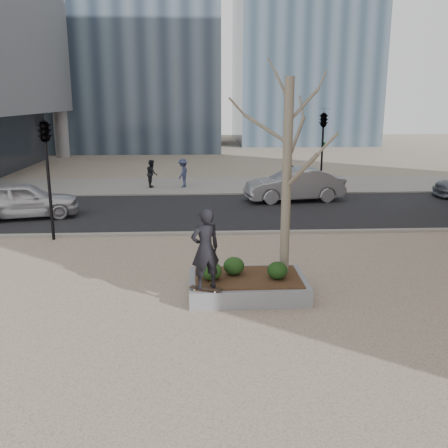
{
  "coord_description": "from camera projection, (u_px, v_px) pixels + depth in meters",
  "views": [
    {
      "loc": [
        -0.27,
        -12.13,
        4.95
      ],
      "look_at": [
        0.5,
        2.0,
        1.4
      ],
      "focal_mm": 40.0,
      "sensor_mm": 36.0,
      "label": 1
    }
  ],
  "objects": [
    {
      "name": "skateboard",
      "position": [
        206.0,
        289.0,
        12.04
      ],
      "size": [
        0.8,
        0.44,
        0.08
      ],
      "primitive_type": null,
      "rotation": [
        0.0,
        0.0,
        -0.33
      ],
      "color": "black",
      "rests_on": "planter"
    },
    {
      "name": "planter_mulch",
      "position": [
        247.0,
        277.0,
        12.91
      ],
      "size": [
        2.7,
        1.7,
        0.04
      ],
      "primitive_type": "cube",
      "color": "#382314",
      "rests_on": "planter"
    },
    {
      "name": "far_sidewalk",
      "position": [
        202.0,
        185.0,
        29.43
      ],
      "size": [
        60.0,
        6.0,
        0.02
      ],
      "primitive_type": "cube",
      "color": "gray",
      "rests_on": "ground"
    },
    {
      "name": "shrub_left",
      "position": [
        211.0,
        271.0,
        12.63
      ],
      "size": [
        0.56,
        0.56,
        0.48
      ],
      "primitive_type": "ellipsoid",
      "color": "#133D16",
      "rests_on": "planter_mulch"
    },
    {
      "name": "ground",
      "position": [
        209.0,
        295.0,
        12.97
      ],
      "size": [
        120.0,
        120.0,
        0.0
      ],
      "primitive_type": "plane",
      "color": "tan",
      "rests_on": "ground"
    },
    {
      "name": "shrub_middle",
      "position": [
        234.0,
        266.0,
        13.01
      ],
      "size": [
        0.55,
        0.55,
        0.46
      ],
      "primitive_type": "ellipsoid",
      "color": "#113514",
      "rests_on": "planter_mulch"
    },
    {
      "name": "traffic_light_far",
      "position": [
        322.0,
        151.0,
        26.9
      ],
      "size": [
        0.6,
        2.48,
        4.5
      ],
      "primitive_type": null,
      "color": "black",
      "rests_on": "ground"
    },
    {
      "name": "sycamore_tree",
      "position": [
        288.0,
        147.0,
        12.44
      ],
      "size": [
        2.8,
        2.8,
        6.6
      ],
      "primitive_type": null,
      "color": "gray",
      "rests_on": "planter_mulch"
    },
    {
      "name": "shrub_right",
      "position": [
        277.0,
        270.0,
        12.7
      ],
      "size": [
        0.52,
        0.52,
        0.44
      ],
      "primitive_type": "ellipsoid",
      "color": "#173210",
      "rests_on": "planter_mulch"
    },
    {
      "name": "pedestrian_c",
      "position": [
        289.0,
        173.0,
        28.75
      ],
      "size": [
        0.98,
        0.54,
        1.59
      ],
      "primitive_type": "imported",
      "rotation": [
        0.0,
        0.0,
        2.97
      ],
      "color": "black",
      "rests_on": "far_sidewalk"
    },
    {
      "name": "planter",
      "position": [
        247.0,
        286.0,
        12.96
      ],
      "size": [
        3.0,
        2.0,
        0.45
      ],
      "primitive_type": "cube",
      "color": "gray",
      "rests_on": "ground"
    },
    {
      "name": "street",
      "position": [
        203.0,
        211.0,
        22.65
      ],
      "size": [
        60.0,
        8.0,
        0.02
      ],
      "primitive_type": "cube",
      "color": "black",
      "rests_on": "ground"
    },
    {
      "name": "pedestrian_b",
      "position": [
        183.0,
        173.0,
        28.59
      ],
      "size": [
        0.9,
        1.19,
        1.63
      ],
      "primitive_type": "imported",
      "rotation": [
        0.0,
        0.0,
        4.41
      ],
      "color": "#374064",
      "rests_on": "far_sidewalk"
    },
    {
      "name": "pedestrian_a",
      "position": [
        152.0,
        173.0,
        28.62
      ],
      "size": [
        0.7,
        0.84,
        1.57
      ],
      "primitive_type": "imported",
      "rotation": [
        0.0,
        0.0,
        1.71
      ],
      "color": "black",
      "rests_on": "far_sidewalk"
    },
    {
      "name": "traffic_light_near",
      "position": [
        49.0,
        178.0,
        17.55
      ],
      "size": [
        0.6,
        2.48,
        4.5
      ],
      "primitive_type": null,
      "color": "black",
      "rests_on": "ground"
    },
    {
      "name": "skateboarder",
      "position": [
        205.0,
        249.0,
        11.79
      ],
      "size": [
        0.84,
        0.71,
        1.97
      ],
      "primitive_type": "imported",
      "rotation": [
        0.0,
        0.0,
        3.53
      ],
      "color": "black",
      "rests_on": "skateboard"
    },
    {
      "name": "police_car",
      "position": [
        23.0,
        200.0,
        21.19
      ],
      "size": [
        4.79,
        2.76,
        1.53
      ],
      "primitive_type": "imported",
      "rotation": [
        0.0,
        0.0,
        1.79
      ],
      "color": "silver",
      "rests_on": "street"
    },
    {
      "name": "car_silver",
      "position": [
        294.0,
        185.0,
        24.73
      ],
      "size": [
        5.01,
        2.29,
        1.59
      ],
      "primitive_type": "imported",
      "rotation": [
        0.0,
        0.0,
        4.84
      ],
      "color": "gray",
      "rests_on": "street"
    }
  ]
}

